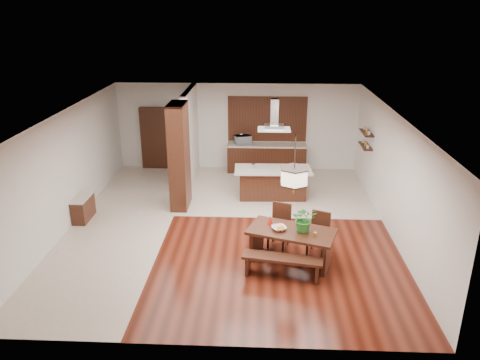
{
  "coord_description": "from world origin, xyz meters",
  "views": [
    {
      "loc": [
        0.79,
        -10.75,
        5.31
      ],
      "look_at": [
        0.3,
        0.0,
        1.25
      ],
      "focal_mm": 35.0,
      "sensor_mm": 36.0,
      "label": 1
    }
  ],
  "objects_px": {
    "island_cup": "(286,168)",
    "pendant_lantern": "(295,165)",
    "dining_chair_right": "(318,234)",
    "hallway_console": "(83,208)",
    "microwave": "(243,140)",
    "range_hood": "(274,115)",
    "dining_chair_left": "(279,226)",
    "dining_table": "(291,239)",
    "fruit_bowl": "(279,228)",
    "foliage_plant": "(304,219)",
    "dining_bench": "(282,267)",
    "kitchen_island": "(273,183)"
  },
  "relations": [
    {
      "from": "range_hood",
      "to": "microwave",
      "type": "relative_size",
      "value": 1.69
    },
    {
      "from": "microwave",
      "to": "range_hood",
      "type": "bearing_deg",
      "value": -89.41
    },
    {
      "from": "dining_bench",
      "to": "microwave",
      "type": "relative_size",
      "value": 3.09
    },
    {
      "from": "dining_bench",
      "to": "microwave",
      "type": "bearing_deg",
      "value": 99.37
    },
    {
      "from": "dining_bench",
      "to": "dining_chair_right",
      "type": "xyz_separation_m",
      "value": [
        0.83,
        1.01,
        0.25
      ]
    },
    {
      "from": "kitchen_island",
      "to": "pendant_lantern",
      "type": "bearing_deg",
      "value": -86.55
    },
    {
      "from": "hallway_console",
      "to": "dining_chair_left",
      "type": "relative_size",
      "value": 0.86
    },
    {
      "from": "pendant_lantern",
      "to": "fruit_bowl",
      "type": "bearing_deg",
      "value": 178.09
    },
    {
      "from": "pendant_lantern",
      "to": "range_hood",
      "type": "height_order",
      "value": "same"
    },
    {
      "from": "hallway_console",
      "to": "range_hood",
      "type": "height_order",
      "value": "range_hood"
    },
    {
      "from": "kitchen_island",
      "to": "range_hood",
      "type": "height_order",
      "value": "range_hood"
    },
    {
      "from": "fruit_bowl",
      "to": "range_hood",
      "type": "xyz_separation_m",
      "value": [
        -0.06,
        3.61,
        1.66
      ]
    },
    {
      "from": "dining_table",
      "to": "microwave",
      "type": "relative_size",
      "value": 3.82
    },
    {
      "from": "dining_chair_left",
      "to": "island_cup",
      "type": "height_order",
      "value": "dining_chair_left"
    },
    {
      "from": "pendant_lantern",
      "to": "dining_chair_left",
      "type": "bearing_deg",
      "value": 110.34
    },
    {
      "from": "range_hood",
      "to": "dining_chair_right",
      "type": "bearing_deg",
      "value": -73.75
    },
    {
      "from": "hallway_console",
      "to": "microwave",
      "type": "height_order",
      "value": "microwave"
    },
    {
      "from": "dining_chair_right",
      "to": "kitchen_island",
      "type": "bearing_deg",
      "value": 129.81
    },
    {
      "from": "hallway_console",
      "to": "fruit_bowl",
      "type": "relative_size",
      "value": 2.87
    },
    {
      "from": "dining_table",
      "to": "dining_chair_right",
      "type": "xyz_separation_m",
      "value": [
        0.62,
        0.38,
        -0.08
      ]
    },
    {
      "from": "kitchen_island",
      "to": "dining_table",
      "type": "bearing_deg",
      "value": -86.55
    },
    {
      "from": "foliage_plant",
      "to": "range_hood",
      "type": "distance_m",
      "value": 3.97
    },
    {
      "from": "microwave",
      "to": "dining_bench",
      "type": "bearing_deg",
      "value": -102.85
    },
    {
      "from": "hallway_console",
      "to": "foliage_plant",
      "type": "relative_size",
      "value": 1.52
    },
    {
      "from": "range_hood",
      "to": "island_cup",
      "type": "xyz_separation_m",
      "value": [
        0.37,
        -0.1,
        -1.52
      ]
    },
    {
      "from": "foliage_plant",
      "to": "microwave",
      "type": "relative_size",
      "value": 1.09
    },
    {
      "from": "dining_chair_left",
      "to": "dining_table",
      "type": "bearing_deg",
      "value": -48.97
    },
    {
      "from": "fruit_bowl",
      "to": "microwave",
      "type": "height_order",
      "value": "microwave"
    },
    {
      "from": "dining_chair_left",
      "to": "dining_chair_right",
      "type": "xyz_separation_m",
      "value": [
        0.87,
        -0.3,
        -0.03
      ]
    },
    {
      "from": "foliage_plant",
      "to": "kitchen_island",
      "type": "height_order",
      "value": "foliage_plant"
    },
    {
      "from": "dining_chair_right",
      "to": "island_cup",
      "type": "bearing_deg",
      "value": 123.97
    },
    {
      "from": "dining_bench",
      "to": "range_hood",
      "type": "relative_size",
      "value": 1.83
    },
    {
      "from": "range_hood",
      "to": "island_cup",
      "type": "bearing_deg",
      "value": -15.71
    },
    {
      "from": "dining_chair_left",
      "to": "fruit_bowl",
      "type": "bearing_deg",
      "value": -71.28
    },
    {
      "from": "pendant_lantern",
      "to": "microwave",
      "type": "height_order",
      "value": "pendant_lantern"
    },
    {
      "from": "hallway_console",
      "to": "kitchen_island",
      "type": "height_order",
      "value": "kitchen_island"
    },
    {
      "from": "dining_chair_right",
      "to": "pendant_lantern",
      "type": "distance_m",
      "value": 1.9
    },
    {
      "from": "dining_chair_right",
      "to": "kitchen_island",
      "type": "relative_size",
      "value": 0.44
    },
    {
      "from": "hallway_console",
      "to": "island_cup",
      "type": "relative_size",
      "value": 7.36
    },
    {
      "from": "dining_chair_right",
      "to": "foliage_plant",
      "type": "height_order",
      "value": "foliage_plant"
    },
    {
      "from": "fruit_bowl",
      "to": "kitchen_island",
      "type": "distance_m",
      "value": 3.63
    },
    {
      "from": "microwave",
      "to": "fruit_bowl",
      "type": "bearing_deg",
      "value": -102.43
    },
    {
      "from": "island_cup",
      "to": "dining_bench",
      "type": "bearing_deg",
      "value": -93.48
    },
    {
      "from": "foliage_plant",
      "to": "island_cup",
      "type": "relative_size",
      "value": 4.83
    },
    {
      "from": "dining_bench",
      "to": "foliage_plant",
      "type": "distance_m",
      "value": 1.11
    },
    {
      "from": "pendant_lantern",
      "to": "dining_table",
      "type": "bearing_deg",
      "value": 0.0
    },
    {
      "from": "fruit_bowl",
      "to": "island_cup",
      "type": "height_order",
      "value": "island_cup"
    },
    {
      "from": "dining_chair_right",
      "to": "microwave",
      "type": "xyz_separation_m",
      "value": [
        -1.91,
        5.54,
        0.61
      ]
    },
    {
      "from": "foliage_plant",
      "to": "dining_bench",
      "type": "bearing_deg",
      "value": -128.86
    },
    {
      "from": "island_cup",
      "to": "pendant_lantern",
      "type": "bearing_deg",
      "value": -90.61
    }
  ]
}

